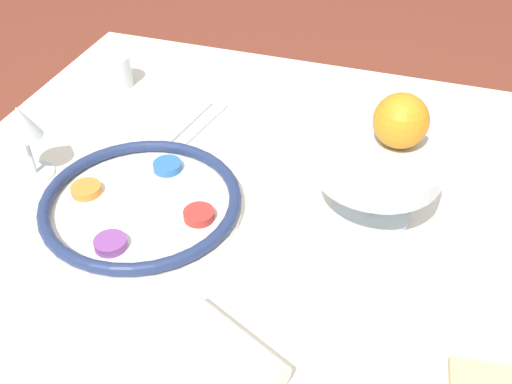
% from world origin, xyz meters
% --- Properties ---
extents(dining_table, '(1.20, 1.09, 0.78)m').
position_xyz_m(dining_table, '(0.00, 0.00, 0.39)').
color(dining_table, white).
rests_on(dining_table, ground_plane).
extents(seder_plate, '(0.32, 0.32, 0.03)m').
position_xyz_m(seder_plate, '(-0.22, -0.03, 0.79)').
color(seder_plate, white).
rests_on(seder_plate, dining_table).
extents(wine_glass, '(0.07, 0.07, 0.14)m').
position_xyz_m(wine_glass, '(-0.44, -0.01, 0.88)').
color(wine_glass, silver).
rests_on(wine_glass, dining_table).
extents(fruit_stand, '(0.20, 0.20, 0.11)m').
position_xyz_m(fruit_stand, '(0.13, 0.08, 0.87)').
color(fruit_stand, silver).
rests_on(fruit_stand, dining_table).
extents(orange_fruit, '(0.08, 0.08, 0.08)m').
position_xyz_m(orange_fruit, '(0.15, 0.11, 0.93)').
color(orange_fruit, orange).
rests_on(orange_fruit, fruit_stand).
extents(napkin_roll, '(0.16, 0.11, 0.05)m').
position_xyz_m(napkin_roll, '(0.01, -0.25, 0.80)').
color(napkin_roll, white).
rests_on(napkin_roll, dining_table).
extents(cup_near, '(0.07, 0.07, 0.07)m').
position_xyz_m(cup_near, '(-0.45, 0.32, 0.81)').
color(cup_near, silver).
rests_on(cup_near, dining_table).
extents(fork_left, '(0.04, 0.17, 0.01)m').
position_xyz_m(fork_left, '(-0.25, 0.22, 0.78)').
color(fork_left, silver).
rests_on(fork_left, dining_table).
extents(fork_right, '(0.05, 0.17, 0.01)m').
position_xyz_m(fork_right, '(-0.22, 0.22, 0.78)').
color(fork_right, silver).
rests_on(fork_right, dining_table).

